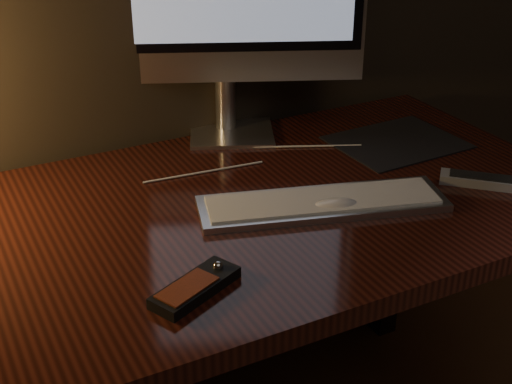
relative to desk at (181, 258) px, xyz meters
name	(u,v)px	position (x,y,z in m)	size (l,w,h in m)	color
desk	(181,258)	(0.00, 0.00, 0.00)	(1.60, 0.75, 0.75)	#38130C
keyboard	(323,203)	(0.24, -0.15, 0.14)	(0.48, 0.13, 0.02)	silver
mousepad	(397,142)	(0.56, 0.04, 0.13)	(0.28, 0.23, 0.00)	black
mouse	(336,207)	(0.25, -0.17, 0.14)	(0.09, 0.05, 0.02)	white
media_remote	(195,287)	(-0.09, -0.30, 0.14)	(0.17, 0.12, 0.03)	black
tv_remote	(486,181)	(0.59, -0.22, 0.14)	(0.16, 0.16, 0.02)	gray
cable	(260,160)	(0.23, 0.10, 0.13)	(0.00, 0.00, 0.51)	white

